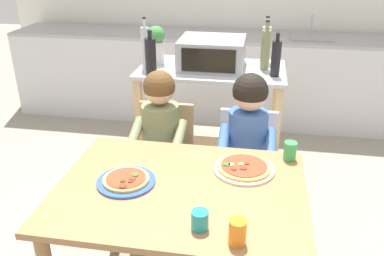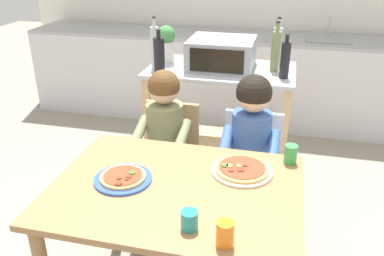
# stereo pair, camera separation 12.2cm
# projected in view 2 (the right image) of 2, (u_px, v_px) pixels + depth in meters

# --- Properties ---
(ground_plane) EXTENTS (11.53, 11.53, 0.00)m
(ground_plane) POSITION_uv_depth(u_px,v_px,m) (218.00, 188.00, 3.12)
(ground_plane) COLOR gray
(kitchen_counter) EXTENTS (4.45, 0.60, 1.08)m
(kitchen_counter) POSITION_uv_depth(u_px,v_px,m) (243.00, 79.00, 4.15)
(kitchen_counter) COLOR silver
(kitchen_counter) RESTS_ON ground
(kitchen_island_cart) EXTENTS (1.03, 0.59, 0.92)m
(kitchen_island_cart) POSITION_uv_depth(u_px,v_px,m) (220.00, 108.00, 2.98)
(kitchen_island_cart) COLOR #B7BABF
(kitchen_island_cart) RESTS_ON ground
(toaster_oven) EXTENTS (0.45, 0.41, 0.21)m
(toaster_oven) POSITION_uv_depth(u_px,v_px,m) (222.00, 53.00, 2.82)
(toaster_oven) COLOR #999BA0
(toaster_oven) RESTS_ON kitchen_island_cart
(bottle_brown_beer) EXTENTS (0.06, 0.06, 0.29)m
(bottle_brown_beer) POSITION_uv_depth(u_px,v_px,m) (285.00, 60.00, 2.60)
(bottle_brown_beer) COLOR black
(bottle_brown_beer) RESTS_ON kitchen_island_cart
(bottle_slim_sauce) EXTENTS (0.06, 0.06, 0.34)m
(bottle_slim_sauce) POSITION_uv_depth(u_px,v_px,m) (276.00, 51.00, 2.74)
(bottle_slim_sauce) COLOR olive
(bottle_slim_sauce) RESTS_ON kitchen_island_cart
(bottle_tall_green_wine) EXTENTS (0.07, 0.07, 0.30)m
(bottle_tall_green_wine) POSITION_uv_depth(u_px,v_px,m) (159.00, 56.00, 2.67)
(bottle_tall_green_wine) COLOR black
(bottle_tall_green_wine) RESTS_ON kitchen_island_cart
(bottle_clear_vinegar) EXTENTS (0.07, 0.07, 0.34)m
(bottle_clear_vinegar) POSITION_uv_depth(u_px,v_px,m) (277.00, 45.00, 2.90)
(bottle_clear_vinegar) COLOR #ADB7B2
(bottle_clear_vinegar) RESTS_ON kitchen_island_cart
(bottle_squat_spirits) EXTENTS (0.06, 0.06, 0.36)m
(bottle_squat_spirits) POSITION_uv_depth(u_px,v_px,m) (155.00, 47.00, 2.78)
(bottle_squat_spirits) COLOR #ADB7B2
(bottle_squat_spirits) RESTS_ON kitchen_island_cart
(potted_herb_plant) EXTENTS (0.13, 0.13, 0.27)m
(potted_herb_plant) POSITION_uv_depth(u_px,v_px,m) (166.00, 43.00, 2.92)
(potted_herb_plant) COLOR beige
(potted_herb_plant) RESTS_ON kitchen_island_cart
(dining_table) EXTENTS (1.10, 0.82, 0.75)m
(dining_table) POSITION_uv_depth(u_px,v_px,m) (177.00, 208.00, 1.84)
(dining_table) COLOR olive
(dining_table) RESTS_ON ground
(dining_chair_left) EXTENTS (0.36, 0.36, 0.81)m
(dining_chair_left) POSITION_uv_depth(u_px,v_px,m) (169.00, 158.00, 2.58)
(dining_chair_left) COLOR tan
(dining_chair_left) RESTS_ON ground
(dining_chair_right) EXTENTS (0.36, 0.36, 0.81)m
(dining_chair_right) POSITION_uv_depth(u_px,v_px,m) (249.00, 170.00, 2.44)
(dining_chair_right) COLOR silver
(dining_chair_right) RESTS_ON ground
(child_in_olive_shirt) EXTENTS (0.32, 0.42, 1.06)m
(child_in_olive_shirt) POSITION_uv_depth(u_px,v_px,m) (163.00, 138.00, 2.39)
(child_in_olive_shirt) COLOR #424C6B
(child_in_olive_shirt) RESTS_ON ground
(child_in_blue_striped_shirt) EXTENTS (0.32, 0.42, 1.08)m
(child_in_blue_striped_shirt) POSITION_uv_depth(u_px,v_px,m) (249.00, 147.00, 2.24)
(child_in_blue_striped_shirt) COLOR #424C6B
(child_in_blue_striped_shirt) RESTS_ON ground
(pizza_plate_blue_rimmed) EXTENTS (0.26, 0.26, 0.03)m
(pizza_plate_blue_rimmed) POSITION_uv_depth(u_px,v_px,m) (123.00, 178.00, 1.83)
(pizza_plate_blue_rimmed) COLOR #3356B7
(pizza_plate_blue_rimmed) RESTS_ON dining_table
(pizza_plate_cream) EXTENTS (0.29, 0.29, 0.03)m
(pizza_plate_cream) POSITION_uv_depth(u_px,v_px,m) (242.00, 170.00, 1.90)
(pizza_plate_cream) COLOR beige
(pizza_plate_cream) RESTS_ON dining_table
(drinking_cup_teal) EXTENTS (0.07, 0.07, 0.08)m
(drinking_cup_teal) POSITION_uv_depth(u_px,v_px,m) (189.00, 220.00, 1.52)
(drinking_cup_teal) COLOR teal
(drinking_cup_teal) RESTS_ON dining_table
(drinking_cup_green) EXTENTS (0.06, 0.06, 0.09)m
(drinking_cup_green) POSITION_uv_depth(u_px,v_px,m) (291.00, 154.00, 1.96)
(drinking_cup_green) COLOR green
(drinking_cup_green) RESTS_ON dining_table
(drinking_cup_orange) EXTENTS (0.06, 0.06, 0.10)m
(drinking_cup_orange) POSITION_uv_depth(u_px,v_px,m) (225.00, 234.00, 1.43)
(drinking_cup_orange) COLOR orange
(drinking_cup_orange) RESTS_ON dining_table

